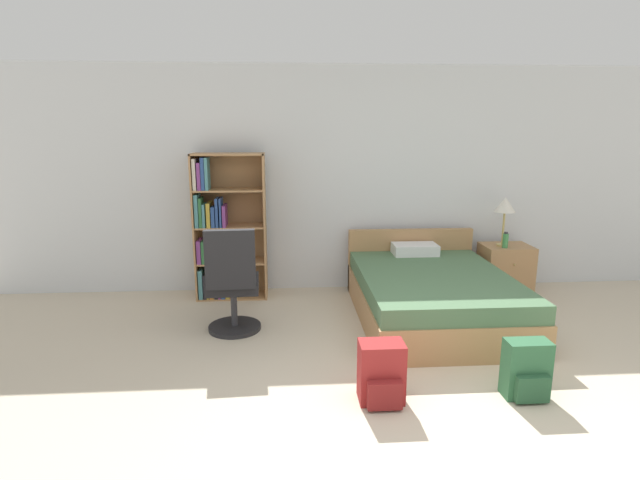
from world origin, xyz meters
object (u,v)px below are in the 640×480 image
(bookshelf, at_px, (221,231))
(table_lamp, at_px, (505,206))
(bed, at_px, (431,294))
(water_bottle, at_px, (505,240))
(backpack_green, at_px, (527,371))
(backpack_red, at_px, (382,374))
(office_chair, at_px, (232,285))
(nightstand, at_px, (505,269))

(bookshelf, distance_m, table_lamp, 3.23)
(bed, xyz_separation_m, water_bottle, (1.02, 0.62, 0.40))
(table_lamp, distance_m, backpack_green, 2.55)
(water_bottle, bearing_deg, backpack_red, -130.01)
(office_chair, bearing_deg, bed, 7.93)
(nightstand, relative_size, backpack_green, 1.33)
(nightstand, distance_m, backpack_red, 2.97)
(water_bottle, xyz_separation_m, backpack_red, (-1.82, -2.17, -0.45))
(nightstand, xyz_separation_m, table_lamp, (-0.07, -0.02, 0.75))
(water_bottle, height_order, backpack_green, water_bottle)
(table_lamp, height_order, water_bottle, table_lamp)
(table_lamp, xyz_separation_m, water_bottle, (-0.00, -0.09, -0.38))
(bed, xyz_separation_m, table_lamp, (1.02, 0.71, 0.78))
(office_chair, bearing_deg, backpack_red, -47.75)
(backpack_green, height_order, backpack_red, backpack_red)
(bookshelf, height_order, nightstand, bookshelf)
(water_bottle, bearing_deg, table_lamp, 87.35)
(office_chair, xyz_separation_m, backpack_green, (2.21, -1.29, -0.28))
(bookshelf, bearing_deg, water_bottle, -3.09)
(bookshelf, distance_m, backpack_red, 2.78)
(backpack_green, relative_size, backpack_red, 0.98)
(bookshelf, bearing_deg, table_lamp, -1.47)
(bed, height_order, office_chair, office_chair)
(office_chair, height_order, table_lamp, table_lamp)
(bookshelf, relative_size, backpack_red, 3.74)
(table_lamp, relative_size, backpack_red, 1.30)
(office_chair, bearing_deg, backpack_green, -30.38)
(bed, height_order, nightstand, bed)
(bookshelf, height_order, office_chair, bookshelf)
(bed, height_order, backpack_green, bed)
(bookshelf, height_order, table_lamp, bookshelf)
(office_chair, distance_m, nightstand, 3.23)
(nightstand, bearing_deg, backpack_red, -129.77)
(backpack_red, bearing_deg, bed, 62.59)
(bookshelf, distance_m, bed, 2.39)
(nightstand, height_order, water_bottle, water_bottle)
(backpack_red, bearing_deg, nightstand, 50.23)
(nightstand, xyz_separation_m, water_bottle, (-0.07, -0.11, 0.37))
(office_chair, bearing_deg, table_lamp, 18.27)
(backpack_green, bearing_deg, water_bottle, 70.47)
(nightstand, height_order, table_lamp, table_lamp)
(table_lamp, height_order, backpack_green, table_lamp)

